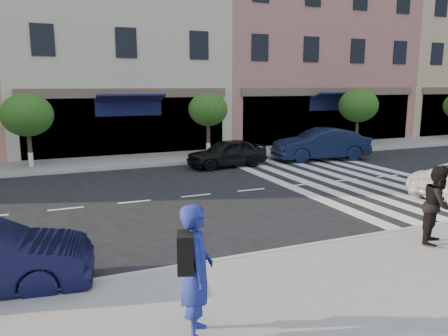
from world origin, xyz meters
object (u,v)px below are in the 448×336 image
walker (438,205)px  car_far_mid (227,153)px  car_far_right (321,144)px  photographer (197,271)px

walker → car_far_mid: 10.81m
walker → car_far_right: (4.48, 10.68, -0.25)m
photographer → car_far_mid: size_ratio=0.52×
car_far_mid → car_far_right: size_ratio=0.78×
walker → car_far_mid: size_ratio=0.48×
car_far_mid → photographer: bearing=-30.9°
car_far_mid → car_far_right: bearing=82.6°
walker → car_far_mid: bearing=58.6°
walker → car_far_right: walker is taller
car_far_right → walker: bearing=-14.8°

